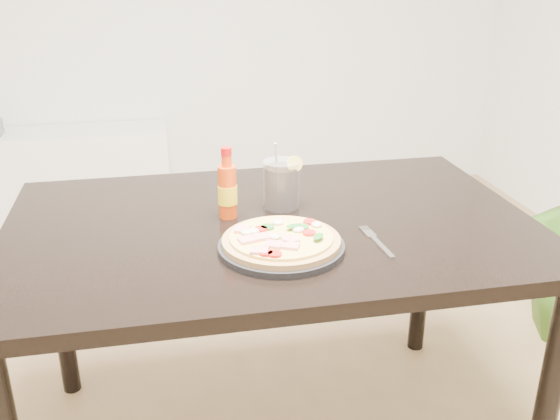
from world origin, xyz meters
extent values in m
cube|color=black|center=(0.13, 0.02, 0.73)|extent=(1.40, 0.90, 0.04)
cylinder|color=black|center=(0.77, -0.37, 0.35)|extent=(0.06, 0.06, 0.71)
cylinder|color=black|center=(-0.51, 0.41, 0.35)|extent=(0.06, 0.06, 0.71)
cylinder|color=black|center=(0.77, 0.41, 0.35)|extent=(0.06, 0.06, 0.71)
cylinder|color=black|center=(0.12, -0.16, 0.76)|extent=(0.31, 0.31, 0.02)
cylinder|color=tan|center=(0.12, -0.16, 0.77)|extent=(0.29, 0.29, 0.01)
cylinder|color=#E4C363|center=(0.12, -0.16, 0.78)|extent=(0.25, 0.25, 0.01)
cube|color=#DD8D8A|center=(0.14, -0.19, 0.79)|extent=(0.04, 0.04, 0.01)
cube|color=#DD8D8A|center=(0.05, -0.23, 0.79)|extent=(0.05, 0.04, 0.01)
cube|color=#DD8D8A|center=(0.13, -0.22, 0.79)|extent=(0.05, 0.05, 0.01)
cube|color=#DD8D8A|center=(0.04, -0.17, 0.79)|extent=(0.05, 0.04, 0.01)
cube|color=#DD8D8A|center=(0.08, -0.16, 0.79)|extent=(0.04, 0.04, 0.01)
cube|color=#DD8D8A|center=(0.03, -0.11, 0.79)|extent=(0.05, 0.05, 0.01)
cube|color=#DD8D8A|center=(0.09, -0.21, 0.79)|extent=(0.05, 0.05, 0.01)
cylinder|color=red|center=(0.07, -0.24, 0.79)|extent=(0.03, 0.03, 0.01)
cylinder|color=red|center=(0.19, -0.16, 0.79)|extent=(0.03, 0.03, 0.01)
cylinder|color=red|center=(0.08, -0.11, 0.79)|extent=(0.03, 0.03, 0.01)
cylinder|color=red|center=(0.21, -0.09, 0.79)|extent=(0.03, 0.03, 0.01)
cylinder|color=red|center=(0.09, -0.25, 0.79)|extent=(0.03, 0.03, 0.01)
cylinder|color=#2B7125|center=(0.10, -0.10, 0.79)|extent=(0.03, 0.03, 0.01)
cylinder|color=#2B7125|center=(0.18, -0.12, 0.79)|extent=(0.03, 0.03, 0.01)
cylinder|color=#2B7125|center=(0.13, -0.20, 0.79)|extent=(0.03, 0.03, 0.01)
ellipsoid|color=beige|center=(0.22, -0.12, 0.79)|extent=(0.03, 0.03, 0.01)
ellipsoid|color=beige|center=(0.13, -0.08, 0.79)|extent=(0.03, 0.03, 0.01)
ellipsoid|color=beige|center=(0.10, -0.16, 0.79)|extent=(0.03, 0.03, 0.01)
ellipsoid|color=beige|center=(0.17, -0.14, 0.79)|extent=(0.03, 0.03, 0.01)
ellipsoid|color=beige|center=(0.06, -0.12, 0.79)|extent=(0.03, 0.03, 0.01)
ellipsoid|color=beige|center=(0.04, -0.13, 0.79)|extent=(0.03, 0.03, 0.01)
ellipsoid|color=#19691F|center=(0.20, -0.20, 0.80)|extent=(0.04, 0.05, 0.00)
ellipsoid|color=#19691F|center=(0.16, -0.12, 0.80)|extent=(0.04, 0.03, 0.00)
cylinder|color=#DB420C|center=(0.02, 0.07, 0.82)|extent=(0.05, 0.05, 0.14)
cylinder|color=yellow|center=(0.02, 0.07, 0.82)|extent=(0.05, 0.05, 0.05)
cylinder|color=#DB420C|center=(0.02, 0.07, 0.91)|extent=(0.03, 0.03, 0.03)
cylinder|color=red|center=(0.02, 0.07, 0.94)|extent=(0.03, 0.03, 0.02)
cylinder|color=black|center=(0.18, 0.12, 0.81)|extent=(0.09, 0.09, 0.12)
cylinder|color=silver|center=(0.18, 0.12, 0.82)|extent=(0.10, 0.10, 0.13)
cylinder|color=#F2E059|center=(0.21, 0.10, 0.88)|extent=(0.04, 0.01, 0.04)
cylinder|color=#B2B2B7|center=(0.17, 0.13, 0.86)|extent=(0.03, 0.06, 0.17)
cube|color=silver|center=(0.36, -0.20, 0.75)|extent=(0.02, 0.12, 0.00)
cube|color=silver|center=(0.36, -0.12, 0.75)|extent=(0.03, 0.04, 0.00)
cube|color=silver|center=(0.35, -0.08, 0.75)|extent=(0.01, 0.03, 0.00)
cube|color=silver|center=(0.35, -0.08, 0.75)|extent=(0.01, 0.03, 0.00)
cube|color=silver|center=(0.36, -0.08, 0.75)|extent=(0.01, 0.03, 0.00)
cube|color=silver|center=(0.37, -0.08, 0.75)|extent=(0.01, 0.03, 0.00)
cube|color=white|center=(-0.80, 2.07, 0.25)|extent=(1.40, 0.34, 0.50)
camera|label=1|loc=(-0.15, -1.48, 1.41)|focal=40.00mm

